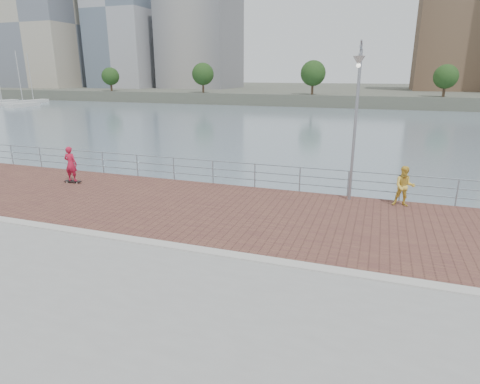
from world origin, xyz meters
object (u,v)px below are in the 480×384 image
(guardrail, at_px, (277,175))
(street_lamp, at_px, (357,96))
(skateboarder, at_px, (71,164))
(bystander, at_px, (404,186))

(guardrail, xyz_separation_m, street_lamp, (3.19, -0.93, 3.50))
(guardrail, relative_size, skateboarder, 23.63)
(skateboarder, bearing_deg, guardrail, -172.93)
(street_lamp, bearing_deg, skateboarder, -174.58)
(guardrail, xyz_separation_m, bystander, (5.22, -0.67, 0.12))
(guardrail, bearing_deg, skateboarder, -167.24)
(bystander, bearing_deg, guardrail, 170.49)
(bystander, bearing_deg, street_lamp, -174.79)
(guardrail, xyz_separation_m, skateboarder, (-9.38, -2.12, 0.24))
(guardrail, relative_size, street_lamp, 6.63)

